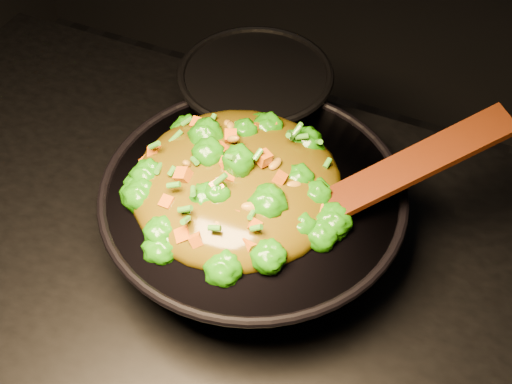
% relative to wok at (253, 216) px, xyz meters
% --- Properties ---
extents(wok, '(0.53, 0.53, 0.11)m').
position_rel_wok_xyz_m(wok, '(0.00, 0.00, 0.00)').
color(wok, black).
rests_on(wok, stovetop).
extents(stir_fry, '(0.32, 0.32, 0.10)m').
position_rel_wok_xyz_m(stir_fry, '(-0.02, -0.00, 0.11)').
color(stir_fry, '#217C08').
rests_on(stir_fry, wok).
extents(spatula, '(0.27, 0.24, 0.13)m').
position_rel_wok_xyz_m(spatula, '(0.17, 0.05, 0.11)').
color(spatula, '#341503').
rests_on(spatula, wok).
extents(back_pot, '(0.31, 0.31, 0.13)m').
position_rel_wok_xyz_m(back_pot, '(-0.09, 0.21, 0.01)').
color(back_pot, black).
rests_on(back_pot, stovetop).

